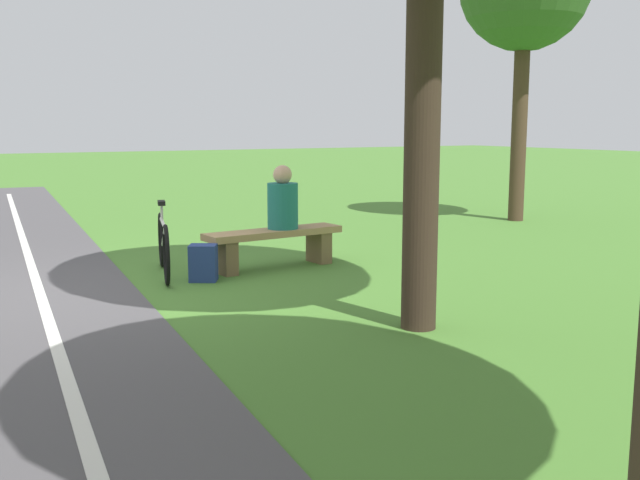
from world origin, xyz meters
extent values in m
plane|color=#477A2D|center=(0.00, 0.00, 0.00)|extent=(80.00, 80.00, 0.00)
cube|color=#4C494C|center=(1.07, 4.00, 0.01)|extent=(5.19, 36.02, 0.02)
cube|color=silver|center=(1.07, 4.00, 0.02)|extent=(3.05, 31.87, 0.00)
cube|color=#A88456|center=(-2.01, -0.31, 0.43)|extent=(1.77, 0.54, 0.08)
cube|color=brown|center=(-2.67, -0.37, 0.19)|extent=(0.19, 0.37, 0.39)
cube|color=brown|center=(-1.36, -0.25, 0.19)|extent=(0.19, 0.37, 0.39)
cylinder|color=#1E6B66|center=(-2.14, -0.32, 0.74)|extent=(0.40, 0.40, 0.55)
sphere|color=tan|center=(-2.14, -0.32, 1.12)|extent=(0.23, 0.23, 0.23)
torus|color=black|center=(-0.59, -0.01, 0.33)|extent=(0.21, 0.65, 0.66)
torus|color=black|center=(-0.86, -1.05, 0.33)|extent=(0.21, 0.65, 0.66)
cylinder|color=silver|center=(-0.72, -0.53, 0.61)|extent=(0.27, 0.90, 0.04)
cylinder|color=silver|center=(-0.68, -0.37, 0.47)|extent=(0.20, 0.65, 0.31)
cylinder|color=silver|center=(-0.76, -0.69, 0.71)|extent=(0.03, 0.03, 0.20)
cube|color=black|center=(-0.76, -0.69, 0.82)|extent=(0.13, 0.21, 0.05)
cube|color=navy|center=(-1.01, -0.02, 0.20)|extent=(0.37, 0.35, 0.41)
cube|color=#2A438C|center=(-1.08, -0.14, 0.14)|extent=(0.20, 0.14, 0.18)
cylinder|color=#38281E|center=(-1.92, 2.67, 2.09)|extent=(0.30, 0.30, 4.18)
cylinder|color=#473323|center=(-7.75, -2.16, 1.76)|extent=(0.27, 0.27, 3.53)
camera|label=1|loc=(1.78, 7.51, 1.71)|focal=41.13mm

